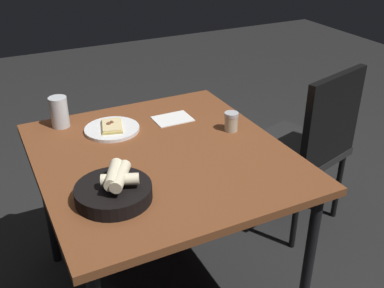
{
  "coord_description": "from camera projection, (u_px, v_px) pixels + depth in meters",
  "views": [
    {
      "loc": [
        0.56,
        1.39,
        1.56
      ],
      "look_at": [
        -0.1,
        0.06,
        0.76
      ],
      "focal_mm": 42.62,
      "sensor_mm": 36.0,
      "label": 1
    }
  ],
  "objects": [
    {
      "name": "dining_table",
      "position": [
        162.0,
        168.0,
        1.74
      ],
      "size": [
        0.91,
        0.99,
        0.72
      ],
      "color": "brown",
      "rests_on": "ground"
    },
    {
      "name": "pizza_plate",
      "position": [
        112.0,
        128.0,
        1.87
      ],
      "size": [
        0.22,
        0.22,
        0.04
      ],
      "color": "white",
      "rests_on": "dining_table"
    },
    {
      "name": "bread_basket",
      "position": [
        114.0,
        190.0,
        1.43
      ],
      "size": [
        0.24,
        0.24,
        0.11
      ],
      "color": "black",
      "rests_on": "dining_table"
    },
    {
      "name": "beer_glass",
      "position": [
        59.0,
        114.0,
        1.89
      ],
      "size": [
        0.07,
        0.07,
        0.13
      ],
      "color": "silver",
      "rests_on": "dining_table"
    },
    {
      "name": "pepper_shaker",
      "position": [
        231.0,
        123.0,
        1.86
      ],
      "size": [
        0.06,
        0.06,
        0.08
      ],
      "color": "#BFB299",
      "rests_on": "dining_table"
    },
    {
      "name": "napkin",
      "position": [
        173.0,
        119.0,
        1.97
      ],
      "size": [
        0.16,
        0.12,
        0.0
      ],
      "color": "white",
      "rests_on": "dining_table"
    },
    {
      "name": "chair_far",
      "position": [
        307.0,
        141.0,
        2.27
      ],
      "size": [
        0.54,
        0.54,
        0.88
      ],
      "color": "black",
      "rests_on": "ground"
    }
  ]
}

